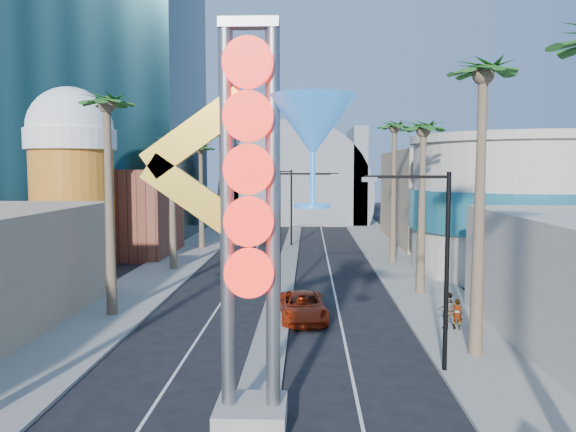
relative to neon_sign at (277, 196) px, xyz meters
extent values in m
cube|color=gray|center=(-10.32, 32.04, -7.23)|extent=(5.00, 100.00, 0.15)
cube|color=gray|center=(8.68, 32.04, -7.23)|extent=(5.00, 100.00, 0.15)
cube|color=gray|center=(-0.82, 35.04, -7.23)|extent=(1.60, 84.00, 0.15)
cube|color=black|center=(-22.82, 49.04, 17.69)|extent=(20.00, 20.00, 50.00)
cube|color=brown|center=(-16.82, 35.04, -3.31)|extent=(10.00, 10.00, 8.00)
cube|color=tan|center=(15.18, 45.04, -2.31)|extent=(10.00, 20.00, 10.00)
cylinder|color=orange|center=(-17.82, 27.04, -2.31)|extent=(6.40, 6.40, 10.00)
cylinder|color=white|center=(-17.82, 27.04, 3.09)|extent=(7.00, 7.00, 1.60)
sphere|color=white|center=(-17.82, 27.04, 3.89)|extent=(6.60, 6.60, 6.60)
cylinder|color=#B7AA9B|center=(17.18, 27.04, -2.31)|extent=(16.00, 16.00, 10.00)
cylinder|color=teal|center=(17.18, 27.04, -2.31)|extent=(16.60, 16.60, 3.00)
cylinder|color=#B7AA9B|center=(17.18, 27.04, 2.99)|extent=(16.60, 16.60, 0.60)
cylinder|color=slate|center=(-0.82, 69.04, -3.31)|extent=(22.00, 16.00, 22.00)
cube|color=slate|center=(-9.82, 69.04, -0.31)|extent=(2.00, 16.00, 14.00)
cube|color=slate|center=(8.18, 69.04, -0.31)|extent=(2.00, 16.00, 14.00)
cube|color=gray|center=(-0.82, 0.04, -6.91)|extent=(2.20, 2.20, 0.80)
cylinder|color=slate|center=(-1.52, 0.04, -0.81)|extent=(0.44, 0.44, 12.00)
cylinder|color=slate|center=(-0.12, 0.04, -0.81)|extent=(0.44, 0.44, 12.00)
cube|color=slate|center=(-0.82, 0.04, 5.09)|extent=(1.80, 0.50, 0.30)
cylinder|color=#FD2016|center=(-0.82, -0.31, 3.89)|extent=(1.50, 0.25, 1.50)
cylinder|color=#FD2016|center=(-0.82, -0.31, 2.34)|extent=(1.50, 0.25, 1.50)
cylinder|color=#FD2016|center=(-0.82, -0.31, 0.79)|extent=(1.50, 0.25, 1.50)
cylinder|color=#FD2016|center=(-0.82, -0.31, -0.76)|extent=(1.50, 0.25, 1.50)
cylinder|color=#FD2016|center=(-0.82, -0.31, -2.31)|extent=(1.50, 0.25, 1.50)
cube|color=gold|center=(-2.42, 0.04, 1.89)|extent=(3.47, 0.25, 2.80)
cube|color=gold|center=(-2.42, 0.04, -0.11)|extent=(3.47, 0.25, 2.80)
cone|color=blue|center=(1.08, 0.04, 2.09)|extent=(2.60, 2.60, 1.80)
cylinder|color=blue|center=(1.08, 0.04, 0.49)|extent=(0.16, 0.16, 1.60)
cylinder|color=blue|center=(1.08, 0.04, -0.31)|extent=(1.10, 1.10, 0.12)
cylinder|color=black|center=(-0.82, 17.04, -3.31)|extent=(0.18, 0.18, 8.00)
cube|color=black|center=(0.98, 17.04, 0.49)|extent=(3.60, 0.12, 0.12)
cube|color=slate|center=(2.58, 17.04, 0.39)|extent=(0.60, 0.25, 0.18)
cylinder|color=black|center=(-0.82, 41.04, -3.31)|extent=(0.18, 0.18, 8.00)
cube|color=black|center=(-2.62, 41.04, 0.49)|extent=(3.60, 0.12, 0.12)
cube|color=slate|center=(-4.22, 41.04, 0.39)|extent=(0.60, 0.25, 0.18)
cylinder|color=black|center=(6.38, 5.04, -3.31)|extent=(0.18, 0.18, 8.00)
cube|color=black|center=(4.76, 5.04, 0.49)|extent=(3.24, 0.12, 0.12)
cube|color=slate|center=(3.32, 5.04, 0.39)|extent=(0.60, 0.25, 0.18)
cylinder|color=brown|center=(-9.82, 13.04, -1.56)|extent=(0.40, 0.40, 11.50)
sphere|color=#164316|center=(-9.82, 13.04, 4.19)|extent=(2.40, 2.40, 2.40)
cylinder|color=brown|center=(-9.82, 27.04, -2.31)|extent=(0.40, 0.40, 10.00)
sphere|color=#164316|center=(-9.82, 27.04, 2.69)|extent=(2.40, 2.40, 2.40)
cylinder|color=brown|center=(-9.82, 39.04, -2.31)|extent=(0.40, 0.40, 10.00)
sphere|color=#164316|center=(-9.82, 39.04, 2.69)|extent=(2.40, 2.40, 2.40)
cylinder|color=brown|center=(8.18, 7.04, -1.31)|extent=(0.40, 0.40, 12.00)
sphere|color=#164316|center=(8.18, 7.04, 4.69)|extent=(2.40, 2.40, 2.40)
cylinder|color=brown|center=(8.18, 19.04, -2.06)|extent=(0.40, 0.40, 10.50)
sphere|color=#164316|center=(8.18, 19.04, 3.19)|extent=(2.40, 2.40, 2.40)
cylinder|color=brown|center=(8.18, 31.04, -1.56)|extent=(0.40, 0.40, 11.50)
sphere|color=#164316|center=(8.18, 31.04, 4.19)|extent=(2.40, 2.40, 2.40)
imported|color=#AD2C0D|center=(0.68, 12.76, -6.58)|extent=(2.87, 5.41, 1.45)
imported|color=gray|center=(8.33, 10.70, -6.39)|extent=(0.64, 0.51, 1.54)
imported|color=gray|center=(7.92, 10.88, -6.24)|extent=(0.93, 0.75, 1.83)
camera|label=1|loc=(0.96, -16.86, 0.82)|focal=35.00mm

